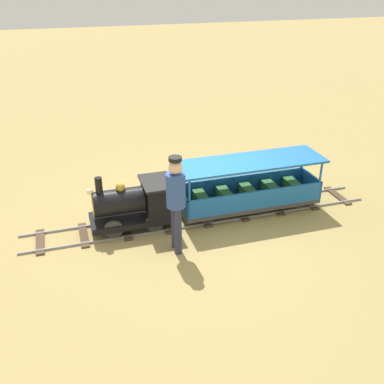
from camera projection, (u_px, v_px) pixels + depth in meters
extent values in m
plane|color=#A38C51|center=(199.00, 218.00, 8.19)|extent=(60.00, 60.00, 0.00)
cube|color=gray|center=(207.00, 224.00, 7.96)|extent=(0.03, 6.40, 0.04)
cube|color=gray|center=(198.00, 210.00, 8.43)|extent=(0.03, 6.40, 0.04)
cube|color=#4C3828|center=(337.00, 196.00, 8.95)|extent=(0.78, 0.14, 0.03)
cube|color=#4C3828|center=(306.00, 201.00, 8.76)|extent=(0.78, 0.14, 0.03)
cube|color=#4C3828|center=(273.00, 206.00, 8.57)|extent=(0.78, 0.14, 0.03)
cube|color=#4C3828|center=(238.00, 211.00, 8.39)|extent=(0.78, 0.14, 0.03)
cube|color=#4C3828|center=(202.00, 217.00, 8.20)|extent=(0.78, 0.14, 0.03)
cube|color=#4C3828|center=(165.00, 223.00, 8.01)|extent=(0.78, 0.14, 0.03)
cube|color=#4C3828|center=(125.00, 229.00, 7.82)|extent=(0.78, 0.14, 0.03)
cube|color=#4C3828|center=(84.00, 235.00, 7.63)|extent=(0.78, 0.14, 0.03)
cube|color=#4C3828|center=(40.00, 242.00, 7.45)|extent=(0.78, 0.14, 0.03)
cube|color=black|center=(131.00, 218.00, 7.77)|extent=(0.66, 1.40, 0.10)
cylinder|color=black|center=(118.00, 202.00, 7.56)|extent=(0.44, 0.85, 0.44)
cylinder|color=#B7932D|center=(93.00, 205.00, 7.44)|extent=(0.37, 0.02, 0.37)
cylinder|color=black|center=(99.00, 185.00, 7.32)|extent=(0.12, 0.12, 0.27)
sphere|color=#B7932D|center=(120.00, 187.00, 7.45)|extent=(0.16, 0.16, 0.16)
cube|color=black|center=(158.00, 198.00, 7.75)|extent=(0.66, 0.45, 0.55)
cube|color=black|center=(157.00, 182.00, 7.61)|extent=(0.74, 0.53, 0.04)
sphere|color=#F2EAB2|center=(89.00, 192.00, 7.32)|extent=(0.10, 0.10, 0.10)
cylinder|color=#2D2D2D|center=(114.00, 229.00, 7.45)|extent=(0.05, 0.32, 0.32)
cylinder|color=#2D2D2D|center=(109.00, 214.00, 7.91)|extent=(0.05, 0.32, 0.32)
cylinder|color=#2D2D2D|center=(155.00, 223.00, 7.63)|extent=(0.05, 0.32, 0.32)
cylinder|color=#2D2D2D|center=(148.00, 208.00, 8.10)|extent=(0.05, 0.32, 0.32)
cube|color=#3F3F3F|center=(248.00, 202.00, 8.36)|extent=(0.74, 2.60, 0.08)
cube|color=blue|center=(257.00, 200.00, 7.97)|extent=(0.04, 2.60, 0.35)
cube|color=blue|center=(241.00, 184.00, 8.57)|extent=(0.04, 2.60, 0.35)
cube|color=blue|center=(182.00, 201.00, 7.93)|extent=(0.74, 0.04, 0.35)
cube|color=blue|center=(310.00, 183.00, 8.60)|extent=(0.74, 0.04, 0.35)
cylinder|color=blue|center=(190.00, 199.00, 7.55)|extent=(0.04, 0.04, 0.75)
cylinder|color=blue|center=(179.00, 183.00, 8.14)|extent=(0.04, 0.04, 0.75)
cylinder|color=blue|center=(320.00, 181.00, 8.21)|extent=(0.04, 0.04, 0.75)
cylinder|color=blue|center=(301.00, 167.00, 8.80)|extent=(0.04, 0.04, 0.75)
cube|color=blue|center=(251.00, 162.00, 8.00)|extent=(0.84, 2.70, 0.04)
cube|color=#2D6B33|center=(293.00, 188.00, 8.53)|extent=(0.58, 0.20, 0.24)
cube|color=#2D6B33|center=(271.00, 191.00, 8.41)|extent=(0.58, 0.20, 0.24)
cube|color=#2D6B33|center=(249.00, 194.00, 8.29)|extent=(0.58, 0.20, 0.24)
cube|color=#2D6B33|center=(225.00, 198.00, 8.17)|extent=(0.58, 0.20, 0.24)
cube|color=#2D6B33|center=(202.00, 201.00, 8.05)|extent=(0.58, 0.20, 0.24)
cylinder|color=#262626|center=(207.00, 217.00, 7.90)|extent=(0.04, 0.24, 0.24)
cylinder|color=#262626|center=(197.00, 203.00, 8.36)|extent=(0.04, 0.24, 0.24)
cylinder|color=#262626|center=(299.00, 203.00, 8.38)|extent=(0.04, 0.24, 0.24)
cylinder|color=#262626|center=(285.00, 190.00, 8.84)|extent=(0.04, 0.24, 0.24)
cylinder|color=#282D47|center=(178.00, 231.00, 7.01)|extent=(0.12, 0.12, 0.80)
cylinder|color=#282D47|center=(175.00, 226.00, 7.17)|extent=(0.12, 0.12, 0.80)
cylinder|color=#2D4C99|center=(176.00, 190.00, 6.79)|extent=(0.30, 0.30, 0.55)
sphere|color=beige|center=(175.00, 167.00, 6.61)|extent=(0.22, 0.22, 0.22)
cylinder|color=black|center=(175.00, 159.00, 6.56)|extent=(0.20, 0.20, 0.06)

